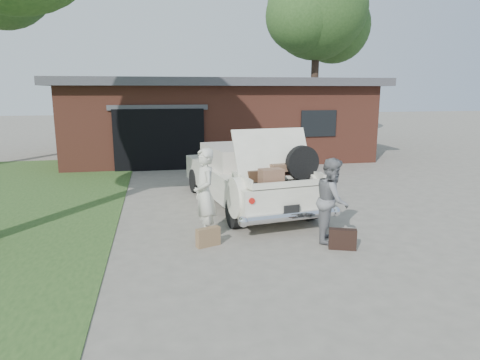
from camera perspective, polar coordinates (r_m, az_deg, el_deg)
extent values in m
plane|color=gray|center=(8.23, 0.81, -8.37)|extent=(90.00, 90.00, 0.00)
cube|color=brown|center=(19.28, -3.33, 7.88)|extent=(12.00, 7.00, 3.00)
cube|color=#4C4C51|center=(19.23, -3.39, 12.79)|extent=(12.80, 7.80, 0.30)
cube|color=black|center=(15.70, -10.69, 5.31)|extent=(3.20, 0.30, 2.20)
cube|color=#4C4C51|center=(15.55, -10.86, 9.49)|extent=(3.50, 0.12, 0.18)
cube|color=black|center=(16.73, 10.42, 7.43)|extent=(1.40, 0.08, 1.00)
cylinder|color=#38281E|center=(25.89, 9.88, 11.93)|extent=(0.44, 0.44, 5.86)
sphere|color=#3B6027|center=(26.27, 10.24, 21.56)|extent=(5.66, 5.66, 5.66)
sphere|color=#3B6027|center=(27.13, 12.38, 19.37)|extent=(4.24, 4.24, 4.24)
sphere|color=#3B6027|center=(25.15, 8.24, 20.85)|extent=(3.96, 3.96, 3.96)
cube|color=white|center=(10.77, 0.77, -0.01)|extent=(2.65, 5.25, 0.65)
cube|color=beige|center=(10.95, 0.22, 3.26)|extent=(1.94, 2.24, 0.52)
cube|color=black|center=(11.84, -1.36, 3.81)|extent=(1.55, 0.32, 0.44)
cube|color=black|center=(10.07, 2.09, 2.37)|extent=(1.55, 0.32, 0.44)
cylinder|color=black|center=(8.99, -0.69, -4.37)|extent=(0.32, 0.69, 0.66)
cylinder|color=black|center=(9.69, 9.24, -3.32)|extent=(0.32, 0.69, 0.66)
cylinder|color=black|center=(12.18, -5.96, -0.10)|extent=(0.32, 0.69, 0.66)
cylinder|color=black|center=(12.70, 1.79, 0.46)|extent=(0.32, 0.69, 0.66)
cylinder|color=silver|center=(8.55, 6.83, -4.84)|extent=(2.06, 0.49, 0.18)
cylinder|color=#A5140F|center=(8.18, 1.50, -2.74)|extent=(0.13, 0.12, 0.12)
cylinder|color=#A5140F|center=(8.90, 11.44, -1.78)|extent=(0.13, 0.12, 0.12)
cube|color=black|center=(8.49, 6.91, -3.90)|extent=(0.34, 0.07, 0.17)
cube|color=black|center=(8.98, 5.06, -0.22)|extent=(1.71, 1.33, 0.04)
cube|color=white|center=(8.65, 0.24, 0.05)|extent=(0.23, 1.10, 0.18)
cube|color=white|center=(9.32, 9.56, 0.74)|extent=(0.23, 1.10, 0.18)
cube|color=white|center=(8.48, 6.63, -0.56)|extent=(1.60, 0.30, 0.12)
cube|color=white|center=(9.15, 4.34, 3.45)|extent=(1.75, 0.80, 1.05)
cube|color=#472F1E|center=(9.05, 2.81, 0.77)|extent=(0.76, 0.55, 0.22)
cube|color=brown|center=(8.57, 4.17, 0.44)|extent=(0.50, 0.37, 0.32)
cube|color=black|center=(9.20, 4.75, 0.81)|extent=(0.65, 0.48, 0.18)
cube|color=brown|center=(9.07, 5.35, 1.68)|extent=(0.47, 0.34, 0.15)
cylinder|color=black|center=(9.10, 8.30, 2.31)|extent=(0.74, 0.27, 0.72)
imported|color=beige|center=(8.24, -4.74, -1.91)|extent=(0.53, 0.71, 1.78)
imported|color=slate|center=(8.32, 12.19, -2.60)|extent=(0.88, 0.96, 1.61)
cube|color=olive|center=(8.04, -4.28, -7.58)|extent=(0.48, 0.31, 0.35)
cube|color=black|center=(8.08, 13.52, -7.67)|extent=(0.52, 0.32, 0.38)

